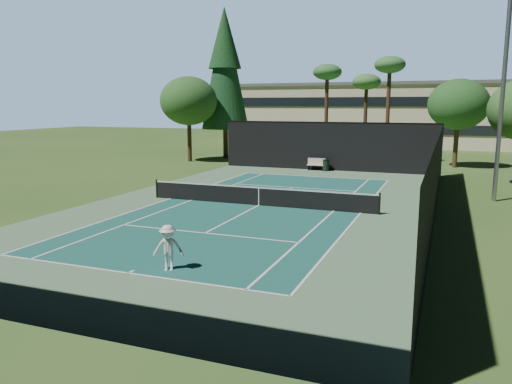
{
  "coord_description": "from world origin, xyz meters",
  "views": [
    {
      "loc": [
        9.4,
        -24.77,
        5.36
      ],
      "look_at": [
        1.0,
        -3.0,
        1.3
      ],
      "focal_mm": 35.0,
      "sensor_mm": 36.0,
      "label": 1
    }
  ],
  "objects_px": {
    "tennis_ball_c": "(280,192)",
    "tennis_ball_d": "(232,192)",
    "park_bench": "(316,164)",
    "player": "(168,248)",
    "tennis_ball_b": "(214,192)",
    "trash_bin": "(326,165)",
    "tennis_net": "(259,196)"
  },
  "relations": [
    {
      "from": "tennis_ball_c",
      "to": "tennis_ball_d",
      "type": "relative_size",
      "value": 1.02
    },
    {
      "from": "park_bench",
      "to": "tennis_ball_c",
      "type": "bearing_deg",
      "value": -87.41
    },
    {
      "from": "player",
      "to": "tennis_ball_b",
      "type": "distance_m",
      "value": 14.79
    },
    {
      "from": "player",
      "to": "trash_bin",
      "type": "bearing_deg",
      "value": 68.41
    },
    {
      "from": "tennis_ball_b",
      "to": "player",
      "type": "bearing_deg",
      "value": -69.97
    },
    {
      "from": "tennis_ball_b",
      "to": "tennis_ball_d",
      "type": "distance_m",
      "value": 1.11
    },
    {
      "from": "tennis_net",
      "to": "trash_bin",
      "type": "bearing_deg",
      "value": 89.76
    },
    {
      "from": "player",
      "to": "tennis_ball_d",
      "type": "bearing_deg",
      "value": 82.14
    },
    {
      "from": "tennis_ball_d",
      "to": "trash_bin",
      "type": "relative_size",
      "value": 0.08
    },
    {
      "from": "park_bench",
      "to": "trash_bin",
      "type": "height_order",
      "value": "park_bench"
    },
    {
      "from": "tennis_net",
      "to": "player",
      "type": "height_order",
      "value": "player"
    },
    {
      "from": "tennis_ball_c",
      "to": "park_bench",
      "type": "xyz_separation_m",
      "value": [
        -0.51,
        11.19,
        0.51
      ]
    },
    {
      "from": "trash_bin",
      "to": "tennis_net",
      "type": "bearing_deg",
      "value": -90.24
    },
    {
      "from": "tennis_net",
      "to": "tennis_ball_b",
      "type": "height_order",
      "value": "tennis_net"
    },
    {
      "from": "tennis_ball_b",
      "to": "tennis_ball_c",
      "type": "distance_m",
      "value": 4.08
    },
    {
      "from": "tennis_ball_b",
      "to": "trash_bin",
      "type": "relative_size",
      "value": 0.07
    },
    {
      "from": "tennis_ball_c",
      "to": "trash_bin",
      "type": "height_order",
      "value": "trash_bin"
    },
    {
      "from": "tennis_ball_c",
      "to": "tennis_ball_d",
      "type": "xyz_separation_m",
      "value": [
        -2.77,
        -1.09,
        -0.0
      ]
    },
    {
      "from": "park_bench",
      "to": "tennis_ball_d",
      "type": "bearing_deg",
      "value": -100.44
    },
    {
      "from": "tennis_ball_c",
      "to": "tennis_ball_d",
      "type": "distance_m",
      "value": 2.98
    },
    {
      "from": "player",
      "to": "park_bench",
      "type": "distance_m",
      "value": 26.8
    },
    {
      "from": "tennis_ball_d",
      "to": "park_bench",
      "type": "relative_size",
      "value": 0.05
    },
    {
      "from": "trash_bin",
      "to": "tennis_ball_c",
      "type": "bearing_deg",
      "value": -91.8
    },
    {
      "from": "tennis_ball_b",
      "to": "tennis_ball_c",
      "type": "height_order",
      "value": "tennis_ball_c"
    },
    {
      "from": "player",
      "to": "tennis_ball_d",
      "type": "height_order",
      "value": "player"
    },
    {
      "from": "tennis_ball_d",
      "to": "trash_bin",
      "type": "xyz_separation_m",
      "value": [
        3.12,
        12.15,
        0.44
      ]
    },
    {
      "from": "player",
      "to": "trash_bin",
      "type": "distance_m",
      "value": 26.63
    },
    {
      "from": "tennis_net",
      "to": "tennis_ball_d",
      "type": "distance_m",
      "value": 4.54
    },
    {
      "from": "tennis_net",
      "to": "tennis_ball_c",
      "type": "bearing_deg",
      "value": 93.66
    },
    {
      "from": "tennis_ball_d",
      "to": "tennis_ball_c",
      "type": "bearing_deg",
      "value": 21.51
    },
    {
      "from": "tennis_net",
      "to": "player",
      "type": "xyz_separation_m",
      "value": [
        1.06,
        -11.13,
        0.21
      ]
    },
    {
      "from": "tennis_net",
      "to": "park_bench",
      "type": "xyz_separation_m",
      "value": [
        -0.79,
        15.61,
        -0.01
      ]
    }
  ]
}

